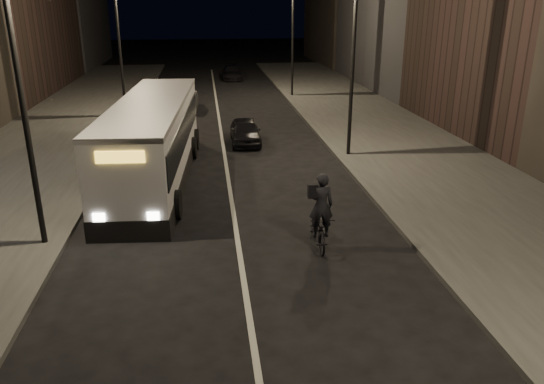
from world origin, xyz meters
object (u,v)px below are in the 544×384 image
object	(u,v)px
streetlight_right_far	(289,21)
car_near	(245,131)
streetlight_right_mid	(348,36)
car_far	(232,72)
streetlight_left_near	(26,59)
car_mid	(186,101)
cyclist_on_bicycle	(319,222)
city_bus	(153,138)
streetlight_left_far	(122,26)

from	to	relation	value
streetlight_right_far	car_near	xyz separation A→B (m)	(-4.20, -12.91, -4.75)
streetlight_right_mid	car_far	xyz separation A→B (m)	(-3.59, 25.84, -4.75)
streetlight_right_mid	streetlight_left_near	bearing A→B (deg)	-143.12
streetlight_right_mid	streetlight_right_far	distance (m)	16.00
streetlight_left_near	car_mid	world-z (taller)	streetlight_left_near
streetlight_right_far	car_mid	world-z (taller)	streetlight_right_far
streetlight_right_far	streetlight_left_near	size ratio (longest dim) A/B	1.00
streetlight_right_far	car_far	bearing A→B (deg)	110.07
streetlight_right_mid	cyclist_on_bicycle	size ratio (longest dim) A/B	3.54
streetlight_right_mid	car_far	size ratio (longest dim) A/B	1.92
city_bus	car_far	bearing A→B (deg)	84.27
streetlight_left_near	car_near	world-z (taller)	streetlight_left_near
streetlight_left_near	car_far	xyz separation A→B (m)	(7.07, 33.84, -4.75)
cyclist_on_bicycle	car_near	bearing A→B (deg)	97.51
car_mid	car_far	bearing A→B (deg)	-103.00
car_far	car_mid	bearing A→B (deg)	-104.53
city_bus	cyclist_on_bicycle	bearing A→B (deg)	-49.18
streetlight_left_near	car_near	xyz separation A→B (m)	(6.46, 11.09, -4.75)
cyclist_on_bicycle	car_mid	size ratio (longest dim) A/B	0.56
streetlight_left_near	cyclist_on_bicycle	size ratio (longest dim) A/B	3.54
streetlight_left_far	car_near	world-z (taller)	streetlight_left_far
streetlight_left_near	streetlight_right_mid	bearing A→B (deg)	36.88
streetlight_left_near	car_mid	distance (m)	20.49
streetlight_right_far	cyclist_on_bicycle	size ratio (longest dim) A/B	3.54
cyclist_on_bicycle	car_near	size ratio (longest dim) A/B	0.64
car_near	city_bus	bearing A→B (deg)	-126.36
streetlight_left_far	streetlight_right_mid	bearing A→B (deg)	-43.16
city_bus	car_near	size ratio (longest dim) A/B	3.31
streetlight_right_mid	streetlight_left_far	distance (m)	14.62
city_bus	car_mid	world-z (taller)	city_bus
car_mid	streetlight_left_far	bearing A→B (deg)	28.43
car_far	streetlight_left_far	bearing A→B (deg)	-113.77
streetlight_left_far	car_mid	xyz separation A→B (m)	(3.32, 1.66, -4.69)
streetlight_left_near	streetlight_left_far	world-z (taller)	same
streetlight_right_mid	car_mid	xyz separation A→B (m)	(-7.34, 11.66, -4.69)
streetlight_right_mid	car_far	world-z (taller)	streetlight_right_mid
streetlight_right_mid	streetlight_left_far	size ratio (longest dim) A/B	1.00
streetlight_left_near	car_far	world-z (taller)	streetlight_left_near
streetlight_right_mid	car_far	distance (m)	26.52
streetlight_left_near	car_far	size ratio (longest dim) A/B	1.92
car_near	car_far	xyz separation A→B (m)	(0.61, 22.75, -0.00)
city_bus	car_mid	bearing A→B (deg)	90.08
car_far	streetlight_left_near	bearing A→B (deg)	-101.52
streetlight_right_far	streetlight_left_near	xyz separation A→B (m)	(-10.66, -24.00, 0.00)
streetlight_right_far	streetlight_left_near	bearing A→B (deg)	-113.96
car_mid	streetlight_right_far	bearing A→B (deg)	-147.64
streetlight_left_near	city_bus	size ratio (longest dim) A/B	0.68
streetlight_right_mid	car_mid	bearing A→B (deg)	122.19
car_near	streetlight_left_near	bearing A→B (deg)	-119.33
streetlight_left_near	car_mid	bearing A→B (deg)	80.41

